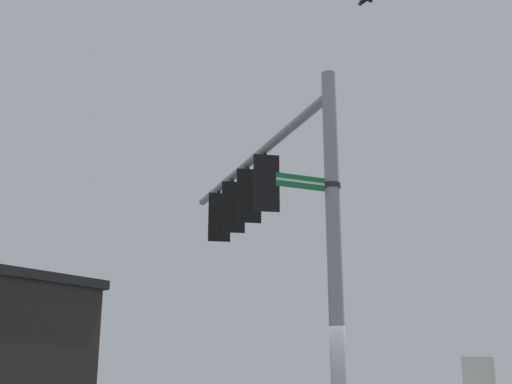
{
  "coord_description": "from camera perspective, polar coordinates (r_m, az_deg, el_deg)",
  "views": [
    {
      "loc": [
        -2.96,
        -10.31,
        1.45
      ],
      "look_at": [
        -0.74,
        3.29,
        5.64
      ],
      "focal_mm": 47.29,
      "sensor_mm": 36.0,
      "label": 1
    }
  ],
  "objects": [
    {
      "name": "mast_arm",
      "position": [
        14.86,
        -0.34,
        2.71
      ],
      "size": [
        1.77,
        7.06,
        0.18
      ],
      "primitive_type": "cylinder",
      "rotation": [
        0.0,
        1.57,
        1.79
      ],
      "color": "gray"
    },
    {
      "name": "street_name_sign",
      "position": [
        11.12,
        5.19,
        0.68
      ],
      "size": [
        1.13,
        0.39,
        0.22
      ],
      "color": "#147238"
    },
    {
      "name": "traffic_light_arm_end",
      "position": [
        16.64,
        -3.19,
        -2.27
      ],
      "size": [
        0.54,
        0.49,
        1.31
      ],
      "color": "black"
    },
    {
      "name": "signal_pole",
      "position": [
        10.91,
        6.69,
        -6.35
      ],
      "size": [
        0.24,
        0.24,
        6.86
      ],
      "primitive_type": "cylinder",
      "color": "gray",
      "rests_on": "ground"
    },
    {
      "name": "traffic_light_nearest_pole",
      "position": [
        13.98,
        0.76,
        0.57
      ],
      "size": [
        0.54,
        0.49,
        1.31
      ],
      "color": "black"
    },
    {
      "name": "traffic_light_mid_outer",
      "position": [
        15.75,
        -2.02,
        -1.43
      ],
      "size": [
        0.54,
        0.49,
        1.31
      ],
      "color": "black"
    },
    {
      "name": "traffic_light_mid_inner",
      "position": [
        14.86,
        -0.71,
        -0.49
      ],
      "size": [
        0.54,
        0.49,
        1.31
      ],
      "color": "black"
    }
  ]
}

